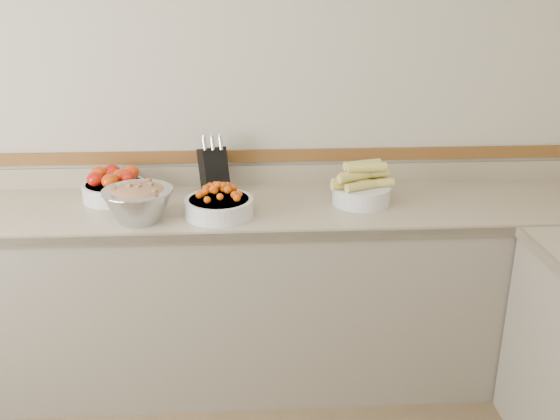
{
  "coord_description": "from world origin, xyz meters",
  "views": [
    {
      "loc": [
        0.21,
        -1.02,
        1.9
      ],
      "look_at": [
        0.35,
        1.35,
        1.0
      ],
      "focal_mm": 40.0,
      "sensor_mm": 36.0,
      "label": 1
    }
  ],
  "objects": [
    {
      "name": "back_wall",
      "position": [
        0.0,
        2.0,
        1.3
      ],
      "size": [
        4.0,
        0.0,
        4.0
      ],
      "primitive_type": "plane",
      "rotation": [
        1.57,
        0.0,
        0.0
      ],
      "color": "#BFB69E",
      "rests_on": "ground_plane"
    },
    {
      "name": "knife_block",
      "position": [
        0.06,
        1.87,
        1.02
      ],
      "size": [
        0.17,
        0.18,
        0.29
      ],
      "color": "black",
      "rests_on": "counter_back"
    },
    {
      "name": "cherry_tomato_bowl",
      "position": [
        0.09,
        1.56,
        0.96
      ],
      "size": [
        0.3,
        0.3,
        0.17
      ],
      "color": "silver",
      "rests_on": "counter_back"
    },
    {
      "name": "counter_back",
      "position": [
        0.0,
        1.68,
        0.45
      ],
      "size": [
        4.0,
        0.65,
        1.08
      ],
      "color": "tan",
      "rests_on": "ground_plane"
    },
    {
      "name": "corn_bowl",
      "position": [
        0.75,
        1.68,
        0.97
      ],
      "size": [
        0.3,
        0.27,
        0.2
      ],
      "color": "silver",
      "rests_on": "counter_back"
    },
    {
      "name": "rhubarb_bowl",
      "position": [
        -0.25,
        1.52,
        0.99
      ],
      "size": [
        0.3,
        0.3,
        0.17
      ],
      "color": "#B2B2BA",
      "rests_on": "counter_back"
    },
    {
      "name": "tomato_bowl",
      "position": [
        -0.41,
        1.81,
        0.96
      ],
      "size": [
        0.3,
        0.3,
        0.15
      ],
      "color": "silver",
      "rests_on": "counter_back"
    }
  ]
}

